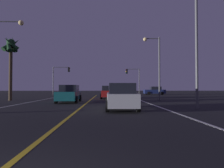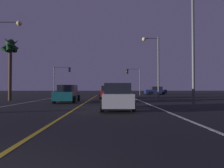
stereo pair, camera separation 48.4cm
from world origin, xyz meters
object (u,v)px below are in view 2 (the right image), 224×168
at_px(traffic_light_near_right, 133,76).
at_px(palm_tree_left_mid, 10,49).
at_px(street_lamp_right_near, 187,26).
at_px(car_lead_same_lane, 117,97).
at_px(street_lamp_right_far, 154,60).
at_px(car_oncoming, 67,94).
at_px(traffic_light_near_left, 62,74).
at_px(car_crossing_side, 156,91).
at_px(car_ahead_far, 108,92).

bearing_deg(traffic_light_near_right, palm_tree_left_mid, 44.25).
bearing_deg(palm_tree_left_mid, street_lamp_right_near, -29.13).
xyz_separation_m(car_lead_same_lane, street_lamp_right_far, (4.69, 9.35, 3.82)).
height_order(car_oncoming, traffic_light_near_left, traffic_light_near_left).
xyz_separation_m(car_crossing_side, car_ahead_far, (-9.83, -13.63, 0.00)).
distance_m(traffic_light_near_right, traffic_light_near_left, 13.82).
distance_m(street_lamp_right_near, street_lamp_right_far, 9.13).
height_order(car_lead_same_lane, car_oncoming, same).
bearing_deg(traffic_light_near_right, traffic_light_near_left, -0.00).
bearing_deg(street_lamp_right_near, car_ahead_far, -67.77).
distance_m(car_lead_same_lane, traffic_light_near_right, 25.48).
bearing_deg(palm_tree_left_mid, car_ahead_far, 20.61).
bearing_deg(palm_tree_left_mid, car_crossing_side, 40.46).
bearing_deg(car_crossing_side, street_lamp_right_far, 75.95).
bearing_deg(car_lead_same_lane, traffic_light_near_right, -9.69).
relative_size(car_lead_same_lane, traffic_light_near_left, 0.79).
distance_m(car_ahead_far, traffic_light_near_right, 12.76).
distance_m(car_oncoming, car_ahead_far, 8.13).
xyz_separation_m(traffic_light_near_right, traffic_light_near_left, (-13.82, 0.00, 0.25)).
bearing_deg(car_crossing_side, traffic_light_near_right, 24.64).
relative_size(traffic_light_near_right, street_lamp_right_near, 0.57).
bearing_deg(traffic_light_near_right, car_ahead_far, 66.56).
distance_m(street_lamp_right_far, palm_tree_left_mid, 16.40).
height_order(car_oncoming, palm_tree_left_mid, palm_tree_left_mid).
relative_size(car_ahead_far, street_lamp_right_far, 0.59).
relative_size(car_crossing_side, traffic_light_near_left, 0.79).
height_order(car_crossing_side, street_lamp_right_far, street_lamp_right_far).
relative_size(car_lead_same_lane, traffic_light_near_right, 0.84).
distance_m(car_lead_same_lane, street_lamp_right_far, 11.14).
distance_m(car_oncoming, palm_tree_left_mid, 9.16).
height_order(car_ahead_far, street_lamp_right_far, street_lamp_right_far).
xyz_separation_m(car_ahead_far, street_lamp_right_far, (5.37, -4.21, 3.82)).
bearing_deg(car_oncoming, car_lead_same_lane, 35.43).
bearing_deg(car_oncoming, car_ahead_far, 151.32).
xyz_separation_m(car_oncoming, street_lamp_right_far, (9.27, 2.92, 3.82)).
bearing_deg(car_crossing_side, car_ahead_far, 54.20).
bearing_deg(street_lamp_right_near, palm_tree_left_mid, -29.13).
bearing_deg(traffic_light_near_left, car_oncoming, -74.95).
bearing_deg(street_lamp_right_near, street_lamp_right_far, -89.59).
distance_m(traffic_light_near_left, street_lamp_right_near, 28.56).
bearing_deg(car_oncoming, traffic_light_near_left, -164.95).
relative_size(car_oncoming, street_lamp_right_far, 0.59).
xyz_separation_m(traffic_light_near_right, street_lamp_right_near, (0.50, -24.67, 1.77)).
bearing_deg(car_oncoming, street_lamp_right_near, 56.57).
relative_size(car_crossing_side, traffic_light_near_right, 0.84).
relative_size(traffic_light_near_right, traffic_light_near_left, 0.94).
bearing_deg(street_lamp_right_far, car_lead_same_lane, 63.35).
distance_m(car_oncoming, street_lamp_right_far, 10.44).
bearing_deg(street_lamp_right_far, traffic_light_near_left, -47.58).
xyz_separation_m(traffic_light_near_right, street_lamp_right_far, (0.43, -15.59, 0.82)).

